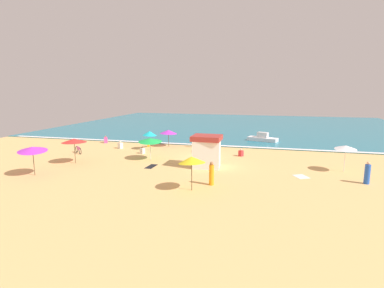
# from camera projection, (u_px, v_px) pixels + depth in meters

# --- Properties ---
(ground_plane) EXTENTS (60.00, 60.00, 0.00)m
(ground_plane) POSITION_uv_depth(u_px,v_px,m) (202.00, 157.00, 30.61)
(ground_plane) COLOR #E5B26B
(ocean_water) EXTENTS (60.00, 44.00, 0.10)m
(ocean_water) POSITION_uv_depth(u_px,v_px,m) (236.00, 125.00, 57.22)
(ocean_water) COLOR teal
(ocean_water) RESTS_ON ground_plane
(wave_breaker_foam) EXTENTS (57.00, 0.70, 0.01)m
(wave_breaker_foam) POSITION_uv_depth(u_px,v_px,m) (214.00, 145.00, 36.58)
(wave_breaker_foam) COLOR white
(wave_breaker_foam) RESTS_ON ocean_water
(lifeguard_cabana) EXTENTS (2.48, 2.24, 2.80)m
(lifeguard_cabana) POSITION_uv_depth(u_px,v_px,m) (207.00, 151.00, 26.64)
(lifeguard_cabana) COLOR white
(lifeguard_cabana) RESTS_ON ground_plane
(beach_umbrella_0) EXTENTS (2.63, 2.63, 2.43)m
(beach_umbrella_0) POSITION_uv_depth(u_px,v_px,m) (192.00, 160.00, 20.38)
(beach_umbrella_0) COLOR #4C3823
(beach_umbrella_0) RESTS_ON ground_plane
(beach_umbrella_1) EXTENTS (3.04, 3.05, 2.43)m
(beach_umbrella_1) POSITION_uv_depth(u_px,v_px,m) (32.00, 149.00, 23.92)
(beach_umbrella_1) COLOR #4C3823
(beach_umbrella_1) RESTS_ON ground_plane
(beach_umbrella_2) EXTENTS (1.91, 1.89, 2.15)m
(beach_umbrella_2) POSITION_uv_depth(u_px,v_px,m) (150.00, 133.00, 34.22)
(beach_umbrella_2) COLOR silver
(beach_umbrella_2) RESTS_ON ground_plane
(beach_umbrella_3) EXTENTS (3.12, 3.12, 2.31)m
(beach_umbrella_3) POSITION_uv_depth(u_px,v_px,m) (74.00, 141.00, 27.93)
(beach_umbrella_3) COLOR #4C3823
(beach_umbrella_3) RESTS_ON ground_plane
(beach_umbrella_4) EXTENTS (1.86, 1.88, 2.30)m
(beach_umbrella_4) POSITION_uv_depth(u_px,v_px,m) (346.00, 147.00, 25.00)
(beach_umbrella_4) COLOR silver
(beach_umbrella_4) RESTS_ON ground_plane
(beach_umbrella_5) EXTENTS (2.89, 2.90, 2.21)m
(beach_umbrella_5) POSITION_uv_depth(u_px,v_px,m) (150.00, 140.00, 29.36)
(beach_umbrella_5) COLOR silver
(beach_umbrella_5) RESTS_ON ground_plane
(beach_umbrella_6) EXTENTS (2.41, 2.40, 2.01)m
(beach_umbrella_6) POSITION_uv_depth(u_px,v_px,m) (168.00, 132.00, 36.12)
(beach_umbrella_6) COLOR #4C3823
(beach_umbrella_6) RESTS_ON ground_plane
(parked_bicycle) EXTENTS (1.49, 1.15, 0.76)m
(parked_bicycle) POSITION_uv_depth(u_px,v_px,m) (78.00, 150.00, 32.53)
(parked_bicycle) COLOR black
(parked_bicycle) RESTS_ON ground_plane
(beachgoer_0) EXTENTS (0.54, 0.54, 0.79)m
(beachgoer_0) POSITION_uv_depth(u_px,v_px,m) (241.00, 153.00, 31.14)
(beachgoer_0) COLOR red
(beachgoer_0) RESTS_ON ground_plane
(beachgoer_1) EXTENTS (0.44, 0.44, 1.71)m
(beachgoer_1) POSITION_uv_depth(u_px,v_px,m) (212.00, 174.00, 21.75)
(beachgoer_1) COLOR orange
(beachgoer_1) RESTS_ON ground_plane
(beachgoer_2) EXTENTS (0.48, 0.48, 0.82)m
(beachgoer_2) POSITION_uv_depth(u_px,v_px,m) (149.00, 144.00, 36.24)
(beachgoer_2) COLOR orange
(beachgoer_2) RESTS_ON ground_plane
(beachgoer_3) EXTENTS (0.58, 0.58, 0.89)m
(beachgoer_3) POSITION_uv_depth(u_px,v_px,m) (120.00, 145.00, 35.11)
(beachgoer_3) COLOR white
(beachgoer_3) RESTS_ON ground_plane
(beachgoer_4) EXTENTS (0.56, 0.56, 1.65)m
(beachgoer_4) POSITION_uv_depth(u_px,v_px,m) (367.00, 174.00, 22.03)
(beachgoer_4) COLOR blue
(beachgoer_4) RESTS_ON ground_plane
(beachgoer_5) EXTENTS (0.51, 0.51, 0.84)m
(beachgoer_5) POSITION_uv_depth(u_px,v_px,m) (199.00, 149.00, 33.21)
(beachgoer_5) COLOR blue
(beachgoer_5) RESTS_ON ground_plane
(beachgoer_6) EXTENTS (0.35, 0.35, 1.57)m
(beachgoer_6) POSITION_uv_depth(u_px,v_px,m) (197.00, 141.00, 35.63)
(beachgoer_6) COLOR white
(beachgoer_6) RESTS_ON ground_plane
(beachgoer_7) EXTENTS (0.52, 0.52, 0.78)m
(beachgoer_7) POSITION_uv_depth(u_px,v_px,m) (142.00, 151.00, 32.39)
(beachgoer_7) COLOR white
(beachgoer_7) RESTS_ON ground_plane
(beachgoer_8) EXTENTS (0.56, 0.56, 0.92)m
(beachgoer_8) POSITION_uv_depth(u_px,v_px,m) (106.00, 140.00, 38.68)
(beachgoer_8) COLOR #D84CA5
(beachgoer_8) RESTS_ON ground_plane
(beach_towel_0) EXTENTS (1.37, 1.48, 0.01)m
(beach_towel_0) POSITION_uv_depth(u_px,v_px,m) (301.00, 177.00, 23.94)
(beach_towel_0) COLOR white
(beach_towel_0) RESTS_ON ground_plane
(beach_towel_1) EXTENTS (0.69, 1.62, 0.01)m
(beach_towel_1) POSITION_uv_depth(u_px,v_px,m) (151.00, 166.00, 27.06)
(beach_towel_1) COLOR black
(beach_towel_1) RESTS_ON ground_plane
(small_boat_0) EXTENTS (4.01, 2.40, 1.14)m
(small_boat_0) POSITION_uv_depth(u_px,v_px,m) (263.00, 138.00, 39.51)
(small_boat_0) COLOR white
(small_boat_0) RESTS_ON ocean_water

